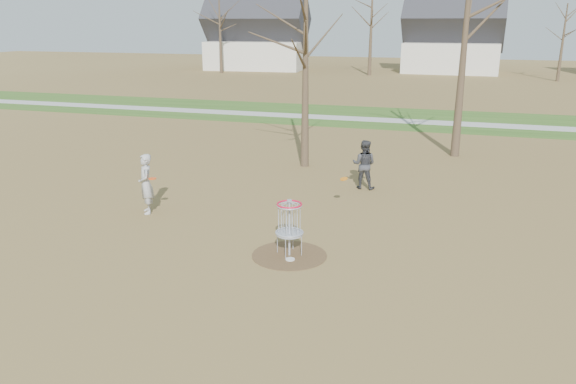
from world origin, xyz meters
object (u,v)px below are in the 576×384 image
object	(u,v)px
disc_grounded	(290,259)
disc_golf_basket	(289,219)
player_standing	(146,184)
player_throwing	(364,164)

from	to	relation	value
disc_grounded	disc_golf_basket	xyz separation A→B (m)	(-0.10, 0.26, 0.89)
player_standing	disc_grounded	size ratio (longest dim) A/B	7.92
player_throwing	disc_grounded	world-z (taller)	player_throwing
disc_golf_basket	player_throwing	bearing A→B (deg)	83.61
player_throwing	disc_golf_basket	distance (m)	6.19
disc_grounded	disc_golf_basket	bearing A→B (deg)	111.04
disc_grounded	disc_golf_basket	size ratio (longest dim) A/B	0.16
player_throwing	disc_golf_basket	xyz separation A→B (m)	(-0.69, -6.15, 0.10)
player_standing	disc_grounded	xyz separation A→B (m)	(4.96, -2.03, -0.85)
player_standing	disc_grounded	distance (m)	5.43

